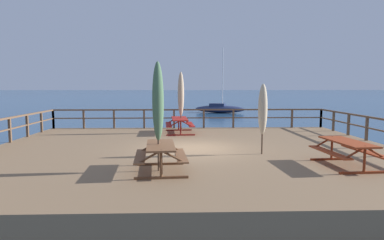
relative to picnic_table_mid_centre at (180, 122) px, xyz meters
name	(u,v)px	position (x,y,z in m)	size (l,w,h in m)	color
ground_plane	(193,167)	(0.53, -4.22, -1.32)	(600.00, 600.00, 0.00)	navy
wooden_deck	(193,158)	(0.53, -4.22, -0.94)	(15.73, 12.86, 0.75)	#846647
railing_waterside_far	(189,115)	(0.53, 2.06, 0.18)	(15.53, 0.10, 1.09)	brown
picnic_table_mid_centre	(180,122)	(0.00, 0.00, 0.00)	(1.53, 2.28, 0.78)	maroon
picnic_table_mid_right	(347,148)	(5.01, -7.21, 0.00)	(1.54, 2.14, 0.78)	#993819
picnic_table_front_left	(161,152)	(-0.49, -7.61, -0.01)	(1.55, 1.99, 0.78)	brown
patio_umbrella_tall_front	(181,94)	(0.07, 0.04, 1.42)	(0.32, 0.32, 3.12)	#4C3828
patio_umbrella_short_back	(263,110)	(2.93, -5.37, 1.01)	(0.32, 0.32, 2.48)	#4C3828
patio_umbrella_short_mid	(158,102)	(-0.55, -7.56, 1.38)	(0.32, 0.32, 3.06)	#4C3828
sailboat_distant	(220,109)	(4.70, 22.28, -0.81)	(6.22, 3.46, 7.72)	navy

